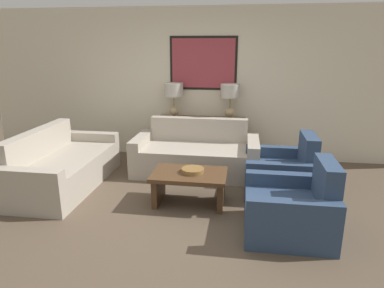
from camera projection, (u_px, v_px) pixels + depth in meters
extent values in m
plane|color=brown|center=(178.00, 218.00, 4.14)|extent=(20.00, 20.00, 0.00)
cube|color=beige|center=(203.00, 85.00, 6.13)|extent=(8.18, 0.10, 2.65)
cube|color=black|center=(203.00, 63.00, 5.97)|extent=(1.18, 0.01, 0.92)
cube|color=#9E3842|center=(203.00, 63.00, 5.96)|extent=(1.10, 0.02, 0.84)
cube|color=brown|center=(201.00, 139.00, 6.14)|extent=(1.55, 0.35, 0.77)
cylinder|color=tan|center=(174.00, 116.00, 6.10)|extent=(0.14, 0.14, 0.02)
sphere|color=tan|center=(174.00, 111.00, 6.08)|extent=(0.17, 0.17, 0.17)
cylinder|color=#8C7A51|center=(174.00, 101.00, 6.03)|extent=(0.02, 0.02, 0.18)
cylinder|color=#B2ADA3|center=(174.00, 90.00, 5.97)|extent=(0.33, 0.33, 0.23)
cylinder|color=tan|center=(229.00, 118.00, 5.96)|extent=(0.14, 0.14, 0.02)
sphere|color=tan|center=(230.00, 112.00, 5.94)|extent=(0.17, 0.17, 0.17)
cylinder|color=#8C7A51|center=(230.00, 103.00, 5.89)|extent=(0.02, 0.02, 0.18)
cylinder|color=#B2ADA3|center=(230.00, 91.00, 5.83)|extent=(0.33, 0.33, 0.23)
cube|color=#ADA393|center=(195.00, 161.00, 5.45)|extent=(1.62, 0.76, 0.45)
cube|color=#ADA393|center=(199.00, 142.00, 5.84)|extent=(1.62, 0.18, 0.84)
cube|color=#ADA393|center=(142.00, 153.00, 5.64)|extent=(0.18, 0.94, 0.59)
cube|color=#ADA393|center=(253.00, 158.00, 5.38)|extent=(0.18, 0.94, 0.59)
cube|color=#ADA393|center=(71.00, 172.00, 5.01)|extent=(0.76, 1.62, 0.45)
cube|color=#ADA393|center=(40.00, 158.00, 5.02)|extent=(0.18, 1.62, 0.84)
cube|color=#ADA393|center=(28.00, 192.00, 4.15)|extent=(0.94, 0.18, 0.59)
cube|color=#ADA393|center=(91.00, 149.00, 5.86)|extent=(0.94, 0.18, 0.59)
cube|color=#4C331E|center=(189.00, 174.00, 4.40)|extent=(0.96, 0.62, 0.05)
cube|color=#4C331E|center=(159.00, 188.00, 4.52)|extent=(0.07, 0.50, 0.38)
cube|color=#4C331E|center=(221.00, 192.00, 4.40)|extent=(0.07, 0.50, 0.38)
cylinder|color=olive|center=(193.00, 170.00, 4.40)|extent=(0.29, 0.29, 0.06)
cube|color=navy|center=(272.00, 178.00, 4.83)|extent=(0.75, 0.62, 0.40)
cube|color=navy|center=(307.00, 165.00, 4.70)|extent=(0.18, 0.62, 0.85)
cube|color=navy|center=(276.00, 164.00, 5.15)|extent=(0.93, 0.14, 0.56)
cube|color=navy|center=(281.00, 184.00, 4.43)|extent=(0.93, 0.14, 0.56)
cube|color=navy|center=(279.00, 215.00, 3.78)|extent=(0.75, 0.62, 0.40)
cube|color=navy|center=(325.00, 199.00, 3.65)|extent=(0.18, 0.62, 0.85)
cube|color=navy|center=(284.00, 195.00, 4.10)|extent=(0.93, 0.14, 0.56)
cube|color=navy|center=(292.00, 227.00, 3.38)|extent=(0.93, 0.14, 0.56)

